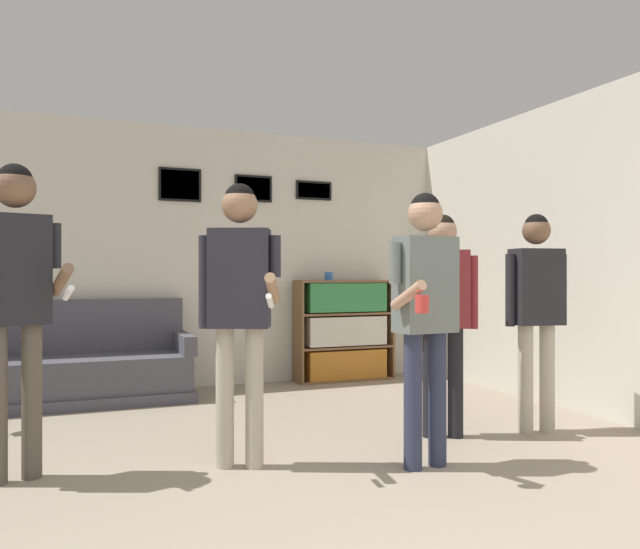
{
  "coord_description": "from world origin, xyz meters",
  "views": [
    {
      "loc": [
        -1.08,
        -1.83,
        1.16
      ],
      "look_at": [
        0.6,
        2.33,
        1.17
      ],
      "focal_mm": 35.0,
      "sensor_mm": 36.0,
      "label": 1
    }
  ],
  "objects_px": {
    "person_watcher_holding_cup": "(425,299)",
    "person_spectator_near_bookshelf": "(443,302)",
    "drinking_cup": "(329,276)",
    "person_player_foreground_left": "(15,283)",
    "person_spectator_far_right": "(536,299)",
    "couch": "(80,369)",
    "person_player_foreground_center": "(240,292)",
    "bookshelf": "(344,330)"
  },
  "relations": [
    {
      "from": "couch",
      "to": "person_spectator_near_bookshelf",
      "type": "distance_m",
      "value": 3.38
    },
    {
      "from": "bookshelf",
      "to": "drinking_cup",
      "type": "bearing_deg",
      "value": 179.87
    },
    {
      "from": "person_player_foreground_left",
      "to": "person_spectator_far_right",
      "type": "xyz_separation_m",
      "value": [
        3.5,
        -0.22,
        -0.13
      ]
    },
    {
      "from": "person_player_foreground_left",
      "to": "person_player_foreground_center",
      "type": "bearing_deg",
      "value": -10.5
    },
    {
      "from": "person_player_foreground_center",
      "to": "couch",
      "type": "bearing_deg",
      "value": 109.61
    },
    {
      "from": "person_player_foreground_center",
      "to": "person_spectator_far_right",
      "type": "height_order",
      "value": "person_player_foreground_center"
    },
    {
      "from": "person_watcher_holding_cup",
      "to": "person_spectator_near_bookshelf",
      "type": "relative_size",
      "value": 1.04
    },
    {
      "from": "bookshelf",
      "to": "person_player_foreground_center",
      "type": "bearing_deg",
      "value": -125.56
    },
    {
      "from": "person_player_foreground_center",
      "to": "person_player_foreground_left",
      "type": "bearing_deg",
      "value": 169.5
    },
    {
      "from": "couch",
      "to": "person_watcher_holding_cup",
      "type": "bearing_deg",
      "value": -56.22
    },
    {
      "from": "person_watcher_holding_cup",
      "to": "person_spectator_near_bookshelf",
      "type": "distance_m",
      "value": 0.75
    },
    {
      "from": "couch",
      "to": "person_spectator_far_right",
      "type": "relative_size",
      "value": 1.23
    },
    {
      "from": "person_spectator_far_right",
      "to": "drinking_cup",
      "type": "distance_m",
      "value": 2.68
    },
    {
      "from": "bookshelf",
      "to": "person_player_foreground_center",
      "type": "height_order",
      "value": "person_player_foreground_center"
    },
    {
      "from": "person_watcher_holding_cup",
      "to": "person_spectator_near_bookshelf",
      "type": "bearing_deg",
      "value": 49.01
    },
    {
      "from": "person_watcher_holding_cup",
      "to": "drinking_cup",
      "type": "distance_m",
      "value": 3.11
    },
    {
      "from": "couch",
      "to": "person_player_foreground_center",
      "type": "xyz_separation_m",
      "value": [
        0.86,
        -2.43,
        0.76
      ]
    },
    {
      "from": "person_spectator_near_bookshelf",
      "to": "drinking_cup",
      "type": "relative_size",
      "value": 17.74
    },
    {
      "from": "bookshelf",
      "to": "person_player_foreground_left",
      "type": "relative_size",
      "value": 0.62
    },
    {
      "from": "person_spectator_far_right",
      "to": "couch",
      "type": "bearing_deg",
      "value": 142.26
    },
    {
      "from": "bookshelf",
      "to": "person_player_foreground_left",
      "type": "distance_m",
      "value": 3.96
    },
    {
      "from": "couch",
      "to": "person_player_foreground_left",
      "type": "bearing_deg",
      "value": -99.72
    },
    {
      "from": "person_player_foreground_left",
      "to": "person_spectator_near_bookshelf",
      "type": "xyz_separation_m",
      "value": [
        2.77,
        -0.09,
        -0.15
      ]
    },
    {
      "from": "drinking_cup",
      "to": "person_player_foreground_center",
      "type": "bearing_deg",
      "value": -122.74
    },
    {
      "from": "person_watcher_holding_cup",
      "to": "drinking_cup",
      "type": "xyz_separation_m",
      "value": [
        0.64,
        3.04,
        0.13
      ]
    },
    {
      "from": "person_spectator_near_bookshelf",
      "to": "person_spectator_far_right",
      "type": "distance_m",
      "value": 0.74
    },
    {
      "from": "person_spectator_near_bookshelf",
      "to": "person_player_foreground_center",
      "type": "bearing_deg",
      "value": -174.66
    },
    {
      "from": "person_spectator_near_bookshelf",
      "to": "drinking_cup",
      "type": "height_order",
      "value": "person_spectator_near_bookshelf"
    },
    {
      "from": "drinking_cup",
      "to": "couch",
      "type": "bearing_deg",
      "value": -175.68
    },
    {
      "from": "bookshelf",
      "to": "person_spectator_near_bookshelf",
      "type": "bearing_deg",
      "value": -97.79
    },
    {
      "from": "person_spectator_far_right",
      "to": "bookshelf",
      "type": "bearing_deg",
      "value": 98.43
    },
    {
      "from": "person_watcher_holding_cup",
      "to": "person_spectator_far_right",
      "type": "height_order",
      "value": "person_watcher_holding_cup"
    },
    {
      "from": "bookshelf",
      "to": "couch",
      "type": "bearing_deg",
      "value": -175.99
    },
    {
      "from": "person_player_foreground_left",
      "to": "person_spectator_far_right",
      "type": "height_order",
      "value": "person_player_foreground_left"
    },
    {
      "from": "couch",
      "to": "drinking_cup",
      "type": "xyz_separation_m",
      "value": [
        2.55,
        0.19,
        0.85
      ]
    },
    {
      "from": "drinking_cup",
      "to": "person_watcher_holding_cup",
      "type": "bearing_deg",
      "value": -101.92
    },
    {
      "from": "couch",
      "to": "drinking_cup",
      "type": "relative_size",
      "value": 22.06
    },
    {
      "from": "person_spectator_near_bookshelf",
      "to": "drinking_cup",
      "type": "bearing_deg",
      "value": 86.53
    },
    {
      "from": "person_watcher_holding_cup",
      "to": "drinking_cup",
      "type": "relative_size",
      "value": 18.44
    },
    {
      "from": "person_player_foreground_left",
      "to": "person_spectator_near_bookshelf",
      "type": "height_order",
      "value": "person_player_foreground_left"
    },
    {
      "from": "couch",
      "to": "person_watcher_holding_cup",
      "type": "xyz_separation_m",
      "value": [
        1.91,
        -2.85,
        0.72
      ]
    },
    {
      "from": "person_player_foreground_center",
      "to": "person_watcher_holding_cup",
      "type": "height_order",
      "value": "person_player_foreground_center"
    }
  ]
}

